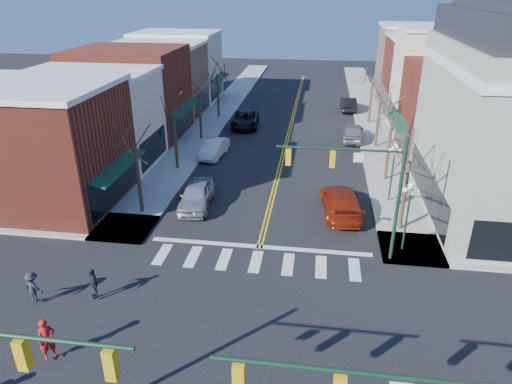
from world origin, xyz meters
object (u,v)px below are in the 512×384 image
at_px(car_right_far, 348,104).
at_px(lamppost_midblock, 393,163).
at_px(lamppost_corner, 409,205).
at_px(pedestrian_dark_a, 93,283).
at_px(car_left_near, 196,195).
at_px(car_left_far, 245,120).
at_px(car_right_near, 341,202).
at_px(car_right_mid, 353,132).
at_px(car_left_mid, 214,148).
at_px(pedestrian_red_a, 47,339).
at_px(pedestrian_dark_b, 33,287).

bearing_deg(car_right_far, lamppost_midblock, 91.33).
bearing_deg(car_right_far, lamppost_corner, 90.51).
bearing_deg(car_right_far, pedestrian_dark_a, 67.72).
distance_m(car_left_near, car_right_far, 30.22).
xyz_separation_m(lamppost_corner, car_left_near, (-13.22, 3.94, -2.12)).
bearing_deg(car_left_far, pedestrian_dark_a, -99.20).
bearing_deg(lamppost_midblock, car_right_far, 94.05).
bearing_deg(car_right_near, car_left_near, -3.46).
bearing_deg(lamppost_corner, car_right_mid, 95.06).
distance_m(car_left_mid, pedestrian_red_a, 24.63).
bearing_deg(car_left_mid, lamppost_midblock, -21.54).
bearing_deg(pedestrian_red_a, pedestrian_dark_a, 44.86).
bearing_deg(car_right_mid, lamppost_corner, 99.29).
distance_m(car_right_mid, pedestrian_dark_b, 32.15).
distance_m(lamppost_midblock, car_left_near, 13.63).
relative_size(car_right_far, pedestrian_dark_b, 3.06).
bearing_deg(lamppost_corner, pedestrian_dark_a, -156.81).
bearing_deg(car_left_mid, lamppost_corner, -38.31).
bearing_deg(lamppost_corner, pedestrian_red_a, -145.54).
height_order(car_left_far, car_right_near, car_right_near).
relative_size(lamppost_midblock, car_left_far, 0.75).
relative_size(lamppost_corner, pedestrian_dark_a, 2.73).
relative_size(car_right_near, pedestrian_dark_a, 3.69).
relative_size(lamppost_midblock, pedestrian_dark_b, 2.74).
relative_size(car_left_far, pedestrian_dark_b, 3.67).
height_order(lamppost_midblock, pedestrian_red_a, lamppost_midblock).
height_order(car_left_near, pedestrian_dark_a, pedestrian_dark_a).
bearing_deg(pedestrian_dark_b, car_right_near, -127.49).
xyz_separation_m(lamppost_midblock, car_left_near, (-13.22, -2.56, -2.12)).
distance_m(car_left_far, car_right_mid, 11.61).
xyz_separation_m(lamppost_midblock, car_left_far, (-13.00, 16.88, -2.15)).
relative_size(pedestrian_dark_a, pedestrian_dark_b, 1.00).
xyz_separation_m(lamppost_corner, car_right_far, (-1.80, 31.92, -2.16)).
height_order(car_left_near, pedestrian_dark_b, pedestrian_dark_b).
relative_size(lamppost_corner, car_right_near, 0.74).
bearing_deg(pedestrian_dark_b, pedestrian_dark_a, -151.14).
relative_size(lamppost_midblock, pedestrian_red_a, 2.35).
bearing_deg(lamppost_midblock, car_left_far, 127.60).
xyz_separation_m(car_right_near, pedestrian_red_a, (-12.10, -14.96, 0.22)).
height_order(car_left_near, car_right_mid, car_right_mid).
bearing_deg(car_left_far, pedestrian_dark_b, -104.05).
bearing_deg(lamppost_corner, lamppost_midblock, 90.00).
distance_m(car_left_near, pedestrian_red_a, 14.75).
bearing_deg(pedestrian_dark_b, car_right_far, -98.41).
relative_size(car_left_mid, pedestrian_red_a, 2.47).
distance_m(car_left_mid, car_left_far, 9.51).
relative_size(car_right_far, pedestrian_red_a, 2.63).
distance_m(lamppost_midblock, pedestrian_dark_b, 22.96).
height_order(lamppost_midblock, car_left_far, lamppost_midblock).
xyz_separation_m(lamppost_midblock, car_right_far, (-1.80, 25.42, -2.16)).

